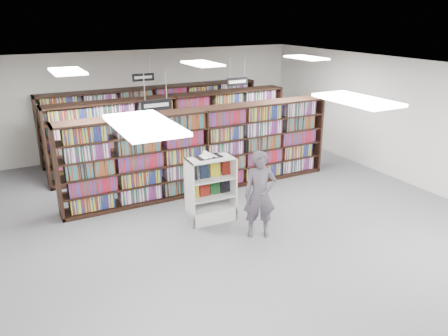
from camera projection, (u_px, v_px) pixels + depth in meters
name	position (u px, v px, depth m)	size (l,w,h in m)	color
floor	(243.00, 221.00, 9.50)	(12.00, 12.00, 0.00)	#59595E
ceiling	(246.00, 72.00, 8.42)	(10.00, 12.00, 0.10)	white
wall_back	(150.00, 101.00, 13.97)	(10.00, 0.10, 3.20)	silver
wall_right	(414.00, 124.00, 11.14)	(0.10, 12.00, 3.20)	silver
bookshelf_row_near	(204.00, 151.00, 10.82)	(7.00, 0.60, 2.10)	black
bookshelf_row_mid	(174.00, 132.00, 12.49)	(7.00, 0.60, 2.10)	black
bookshelf_row_far	(154.00, 120.00, 13.90)	(7.00, 0.60, 2.10)	black
aisle_sign_left	(156.00, 104.00, 8.83)	(0.65, 0.02, 0.80)	#B2B2B7
aisle_sign_right	(237.00, 81.00, 11.81)	(0.65, 0.02, 0.80)	#B2B2B7
aisle_sign_center	(143.00, 77.00, 12.60)	(0.65, 0.02, 0.80)	#B2B2B7
troffer_front_left	(144.00, 125.00, 4.63)	(0.60, 1.20, 0.04)	white
troffer_front_center	(357.00, 100.00, 5.93)	(0.60, 1.20, 0.04)	white
troffer_back_left	(67.00, 71.00, 8.80)	(0.60, 1.20, 0.04)	white
troffer_back_center	(202.00, 64.00, 10.11)	(0.60, 1.20, 0.04)	white
troffer_back_right	(306.00, 58.00, 11.41)	(0.60, 1.20, 0.04)	white
endcap_display	(210.00, 199.00, 9.42)	(1.04, 0.55, 1.43)	silver
open_book	(208.00, 156.00, 9.10)	(0.56, 0.34, 0.12)	black
shopper	(260.00, 195.00, 8.60)	(0.65, 0.43, 1.78)	#544D58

